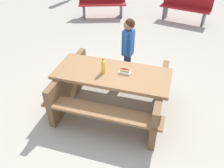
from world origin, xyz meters
name	(u,v)px	position (x,y,z in m)	size (l,w,h in m)	color
ground_plane	(112,108)	(0.00, 0.00, 0.00)	(30.00, 30.00, 0.00)	#ADA599
picnic_table	(112,88)	(0.00, 0.00, 0.44)	(2.16, 1.92, 0.75)	olive
soda_bottle	(103,66)	(-0.11, -0.08, 0.87)	(0.07, 0.07, 0.25)	yellow
hotdog_tray	(125,71)	(0.17, 0.10, 0.78)	(0.20, 0.15, 0.08)	white
child_in_coat	(128,43)	(-0.27, 0.89, 0.82)	(0.21, 0.31, 1.28)	#262633
park_bench_near	(102,3)	(-2.88, 3.47, 0.45)	(1.42, 1.25, 0.85)	maroon
park_bench_mid	(186,7)	(-0.53, 4.63, 0.45)	(1.54, 0.57, 0.85)	maroon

